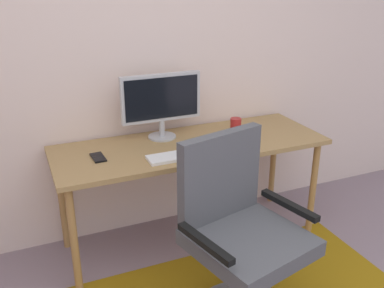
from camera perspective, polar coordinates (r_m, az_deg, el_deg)
wall_back at (r=2.81m, az=-9.05°, el=13.15°), size 6.00×0.10×2.60m
desk at (r=2.74m, az=-0.13°, el=-1.15°), size 1.71×0.61×0.71m
monitor at (r=2.73m, az=-4.10°, el=5.76°), size 0.52×0.18×0.42m
keyboard at (r=2.51m, az=-1.12°, el=-1.47°), size 0.43×0.13×0.02m
computer_mouse at (r=2.62m, az=5.31°, el=-0.34°), size 0.06×0.10×0.03m
coffee_cup at (r=2.87m, az=5.80°, el=2.38°), size 0.07×0.07×0.11m
cell_phone at (r=2.55m, az=-12.32°, el=-1.74°), size 0.07×0.14×0.01m
office_chair at (r=2.22m, az=6.39°, el=-13.64°), size 0.66×0.62×0.99m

